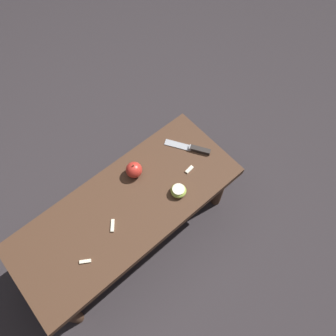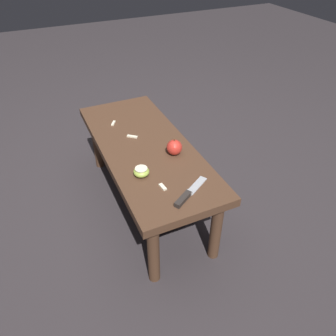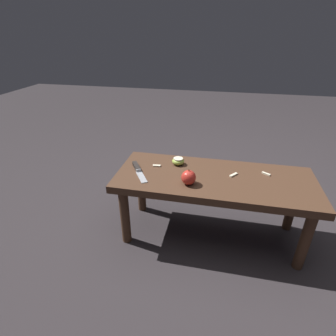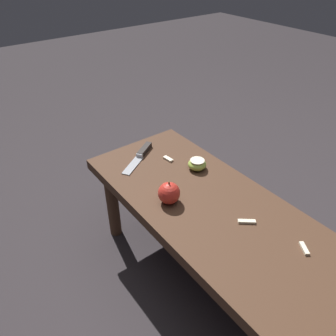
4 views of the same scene
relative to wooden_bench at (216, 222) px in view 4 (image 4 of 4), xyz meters
The scene contains 8 objects.
ground_plane 0.34m from the wooden_bench, ahead, with size 8.00×8.00×0.00m, color #2D282B.
wooden_bench is the anchor object (origin of this frame).
knife 0.42m from the wooden_bench, behind, with size 0.14×0.20×0.02m.
apple_whole 0.18m from the wooden_bench, 141.10° to the right, with size 0.07×0.07×0.08m.
apple_cut 0.25m from the wooden_bench, 154.94° to the left, with size 0.07×0.07×0.04m.
apple_slice_near_knife 0.28m from the wooden_bench, 16.74° to the left, with size 0.05×0.04×0.01m.
apple_slice_center 0.33m from the wooden_bench, behind, with size 0.04×0.02×0.01m.
apple_slice_near_bowl 0.12m from the wooden_bench, 18.24° to the left, with size 0.04×0.05×0.01m.
Camera 4 is at (0.53, -0.60, 1.11)m, focal length 35.00 mm.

